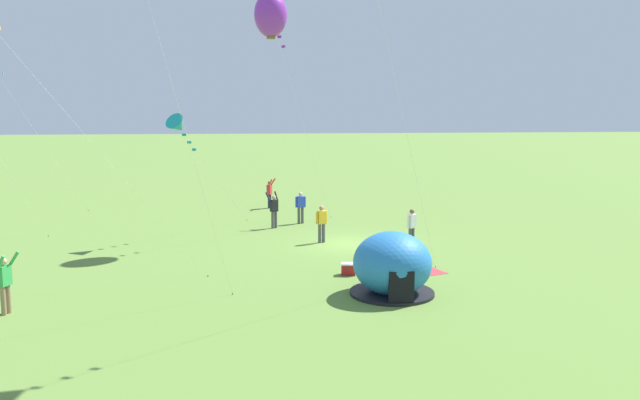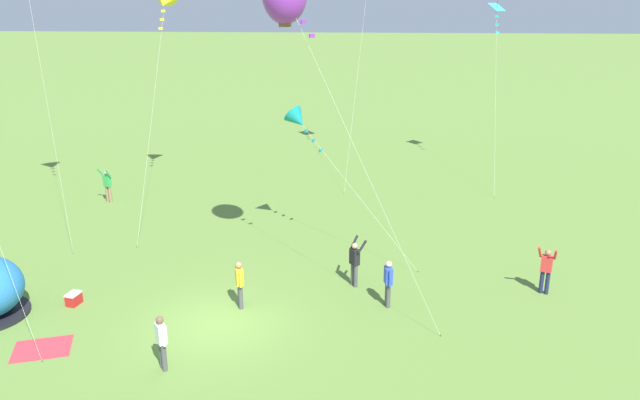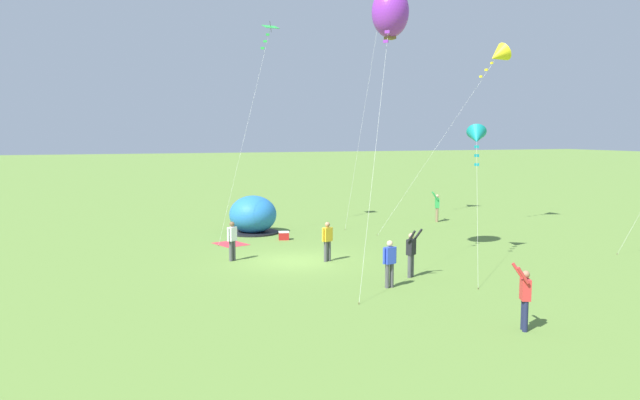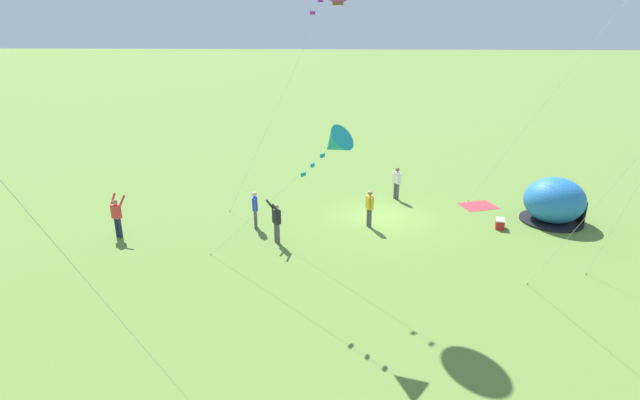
{
  "view_description": "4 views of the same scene",
  "coord_description": "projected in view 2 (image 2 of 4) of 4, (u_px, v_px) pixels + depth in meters",
  "views": [
    {
      "loc": [
        -27.5,
        5.24,
        5.99
      ],
      "look_at": [
        -0.48,
        1.44,
        2.14
      ],
      "focal_mm": 35.0,
      "sensor_mm": 36.0,
      "label": 1
    },
    {
      "loc": [
        4.56,
        -17.96,
        10.5
      ],
      "look_at": [
        3.33,
        1.1,
        4.06
      ],
      "focal_mm": 35.0,
      "sensor_mm": 36.0,
      "label": 2
    },
    {
      "loc": [
        25.36,
        -8.34,
        5.53
      ],
      "look_at": [
        -0.94,
        1.43,
        2.52
      ],
      "focal_mm": 35.0,
      "sensor_mm": 36.0,
      "label": 3
    },
    {
      "loc": [
        1.57,
        22.25,
        8.82
      ],
      "look_at": [
        2.63,
        3.88,
        2.2
      ],
      "focal_mm": 28.0,
      "sensor_mm": 36.0,
      "label": 4
    }
  ],
  "objects": [
    {
      "name": "picnic_blanket",
      "position": [
        42.0,
        349.0,
        19.22
      ],
      "size": [
        2.02,
        1.77,
        0.01
      ],
      "primitive_type": "cube",
      "rotation": [
        0.0,
        0.0,
        0.32
      ],
      "color": "#CC333D",
      "rests_on": "ground"
    },
    {
      "name": "person_near_tent",
      "position": [
        388.0,
        281.0,
        21.52
      ],
      "size": [
        0.31,
        0.58,
        1.72
      ],
      "color": "#4C4C51",
      "rests_on": "ground"
    },
    {
      "name": "cooler_box",
      "position": [
        74.0,
        299.0,
        21.87
      ],
      "size": [
        0.47,
        0.6,
        0.44
      ],
      "color": "red",
      "rests_on": "ground"
    },
    {
      "name": "person_far_back",
      "position": [
        546.0,
        268.0,
        22.42
      ],
      "size": [
        0.72,
        0.63,
        1.89
      ],
      "color": "#1E2347",
      "rests_on": "ground"
    },
    {
      "name": "kite_cyan",
      "position": [
        497.0,
        14.0,
        35.31
      ],
      "size": [
        1.08,
        6.19,
        9.93
      ],
      "color": "silver",
      "rests_on": "ground"
    },
    {
      "name": "person_center_field",
      "position": [
        240.0,
        282.0,
        21.43
      ],
      "size": [
        0.35,
        0.56,
        1.72
      ],
      "color": "#4C4C51",
      "rests_on": "ground"
    },
    {
      "name": "kite_yellow",
      "position": [
        165.0,
        1.0,
        30.93
      ],
      "size": [
        1.15,
        8.45,
        10.7
      ],
      "color": "silver",
      "rests_on": "ground"
    },
    {
      "name": "person_flying_kite",
      "position": [
        355.0,
        261.0,
        23.02
      ],
      "size": [
        0.67,
        0.72,
        1.89
      ],
      "color": "#4C4C51",
      "rests_on": "ground"
    },
    {
      "name": "person_strolling",
      "position": [
        161.0,
        340.0,
        17.9
      ],
      "size": [
        0.42,
        0.49,
        1.72
      ],
      "color": "#4C4C51",
      "rests_on": "ground"
    },
    {
      "name": "ground_plane",
      "position": [
        217.0,
        324.0,
        20.62
      ],
      "size": [
        300.0,
        300.0,
        0.0
      ],
      "primitive_type": "plane",
      "color": "olive"
    },
    {
      "name": "kite_teal",
      "position": [
        298.0,
        119.0,
        26.06
      ],
      "size": [
        5.72,
        3.88,
        5.95
      ],
      "color": "silver",
      "rests_on": "ground"
    },
    {
      "name": "person_watching_sky",
      "position": [
        107.0,
        184.0,
        32.18
      ],
      "size": [
        0.72,
        0.62,
        1.89
      ],
      "color": "#8C7251",
      "rests_on": "ground"
    }
  ]
}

